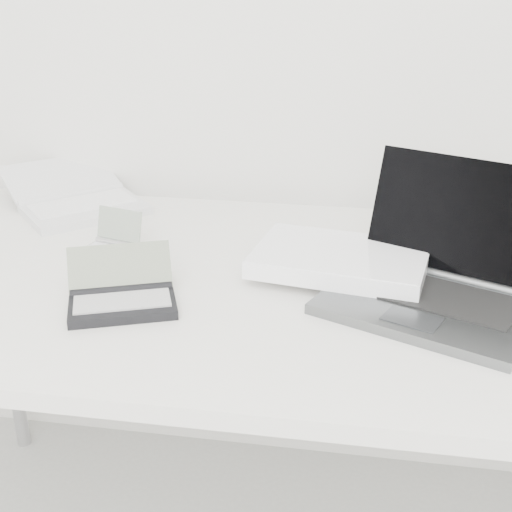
% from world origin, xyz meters
% --- Properties ---
extents(desk, '(1.60, 0.80, 0.73)m').
position_xyz_m(desk, '(0.00, 1.55, 0.68)').
color(desk, white).
rests_on(desk, ground).
extents(laptop_large, '(0.53, 0.40, 0.21)m').
position_xyz_m(laptop_large, '(0.19, 1.54, 0.77)').
color(laptop_large, '#595C5F').
rests_on(laptop_large, desk).
extents(netbook_open_white, '(0.40, 0.41, 0.07)m').
position_xyz_m(netbook_open_white, '(-0.49, 1.85, 0.75)').
color(netbook_open_white, silver).
rests_on(netbook_open_white, desk).
extents(pda_silver, '(0.12, 0.12, 0.08)m').
position_xyz_m(pda_silver, '(-0.33, 1.61, 0.75)').
color(pda_silver, silver).
rests_on(pda_silver, desk).
extents(palmtop_charcoal, '(0.21, 0.20, 0.08)m').
position_xyz_m(palmtop_charcoal, '(-0.23, 1.41, 0.75)').
color(palmtop_charcoal, black).
rests_on(palmtop_charcoal, desk).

